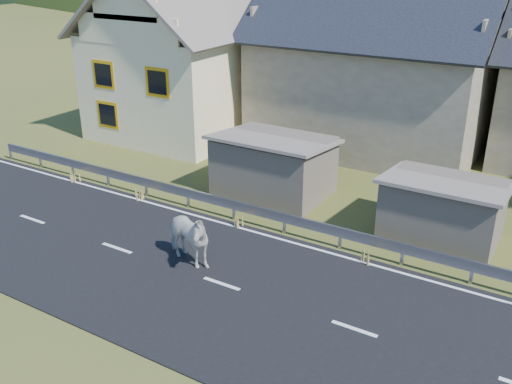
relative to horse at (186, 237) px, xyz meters
The scene contains 9 objects.
ground 1.85m from the horse, 15.70° to the right, with size 160.00×160.00×0.00m, color #414A1B.
road 1.84m from the horse, 15.70° to the right, with size 60.00×7.00×0.04m, color black.
lane_markings 1.83m from the horse, 15.70° to the right, with size 60.00×6.60×0.01m, color silver.
guardrail 3.61m from the horse, 64.49° to the left, with size 28.10×0.09×0.75m.
shed_left 6.08m from the horse, 94.25° to the left, with size 4.30×3.30×2.40m, color #675B4E.
shed_right 8.22m from the horse, 42.61° to the left, with size 3.80×2.90×2.20m, color #675B4E.
house_cream 14.73m from the horse, 126.18° to the left, with size 7.80×9.80×8.30m.
house_stone_a 15.04m from the horse, 87.84° to the left, with size 10.80×9.80×8.90m.
horse is the anchor object (origin of this frame).
Camera 1 is at (7.95, -11.26, 8.77)m, focal length 40.00 mm.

